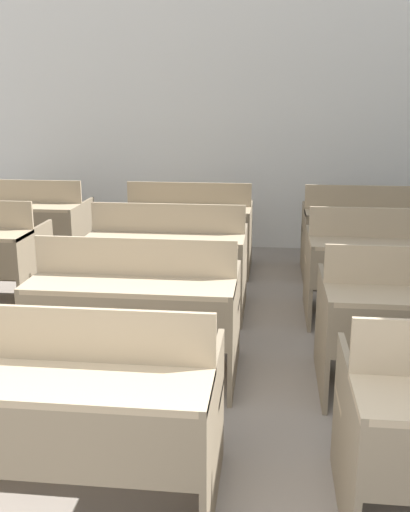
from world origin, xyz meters
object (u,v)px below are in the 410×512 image
at_px(bench_front_center, 69,406).
at_px(bench_back_right, 368,231).
at_px(bench_third_right, 388,264).
at_px(bench_back_left, 24,222).
at_px(bench_back_center, 189,226).
at_px(bench_second_center, 136,307).
at_px(bench_third_center, 168,257).

bearing_deg(bench_front_center, bench_back_right, 63.99).
relative_size(bench_third_right, bench_back_right, 1.00).
relative_size(bench_back_left, bench_back_center, 1.00).
bearing_deg(bench_third_right, bench_second_center, -145.34).
relative_size(bench_third_right, bench_back_center, 1.00).
bearing_deg(bench_second_center, bench_front_center, -90.50).
relative_size(bench_second_center, bench_third_center, 1.00).
bearing_deg(bench_back_right, bench_back_center, 179.45).
distance_m(bench_second_center, bench_back_center, 2.40).
relative_size(bench_second_center, bench_third_right, 1.00).
bearing_deg(bench_back_center, bench_back_left, -179.89).
relative_size(bench_front_center, bench_back_center, 1.00).
bearing_deg(bench_second_center, bench_back_left, 125.67).
relative_size(bench_third_right, bench_back_left, 1.00).
distance_m(bench_third_right, bench_back_center, 2.11).
height_order(bench_back_left, bench_back_right, same).
xyz_separation_m(bench_second_center, bench_third_right, (1.73, 1.20, 0.00)).
distance_m(bench_second_center, bench_back_left, 2.96).
relative_size(bench_front_center, bench_back_right, 1.00).
xyz_separation_m(bench_front_center, bench_third_right, (1.74, 2.42, 0.00)).
height_order(bench_back_center, bench_back_right, same).
height_order(bench_front_center, bench_back_right, same).
bearing_deg(bench_third_center, bench_back_center, 89.90).
relative_size(bench_second_center, bench_back_right, 1.00).
height_order(bench_third_center, bench_back_center, same).
distance_m(bench_front_center, bench_third_right, 2.98).
height_order(bench_front_center, bench_back_left, same).
bearing_deg(bench_back_left, bench_back_right, -0.22).
bearing_deg(bench_third_center, bench_second_center, -89.66).
distance_m(bench_second_center, bench_back_right, 2.96).
bearing_deg(bench_back_center, bench_second_center, -89.88).
bearing_deg(bench_back_right, bench_third_center, -145.85).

